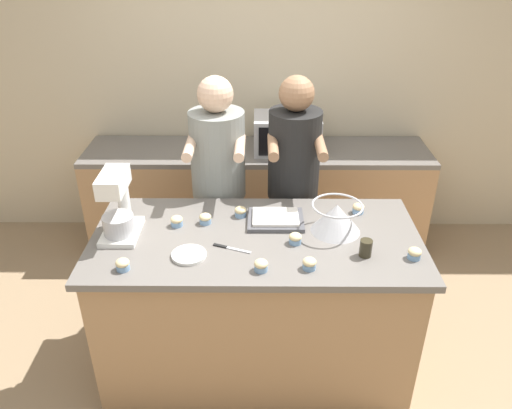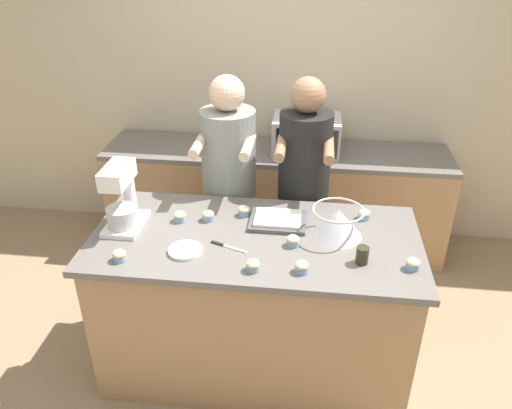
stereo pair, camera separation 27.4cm
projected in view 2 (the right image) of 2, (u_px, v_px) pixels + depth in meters
The scene contains 22 objects.
ground_plane at pixel (255, 359), 3.26m from camera, with size 16.00×16.00×0.00m, color #937A5B.
back_wall at pixel (281, 83), 4.12m from camera, with size 10.00×0.06×2.70m.
island_counter at pixel (255, 302), 3.03m from camera, with size 1.85×0.89×0.96m.
back_counter at pixel (275, 199), 4.26m from camera, with size 2.80×0.60×0.89m.
person_left at pixel (230, 192), 3.41m from camera, with size 0.37×0.52×1.69m.
person_right at pixel (303, 196), 3.36m from camera, with size 0.35×0.51×1.70m.
stand_mixer at pixel (122, 200), 2.81m from camera, with size 0.20×0.30×0.39m.
mixing_bowl at pixel (337, 222), 2.76m from camera, with size 0.29×0.29×0.17m.
baking_tray at pixel (278, 220), 2.92m from camera, with size 0.33×0.26×0.04m.
microwave_oven at pixel (306, 135), 3.95m from camera, with size 0.53×0.37×0.29m.
drinking_glass at pixel (362, 255), 2.55m from camera, with size 0.07×0.07×0.09m.
small_plate at pixel (185, 250), 2.66m from camera, with size 0.18×0.18×0.02m.
knife at pixel (226, 246), 2.71m from camera, with size 0.21×0.09×0.01m.
cupcake_0 at pixel (413, 264), 2.51m from camera, with size 0.07×0.07×0.06m.
cupcake_1 at pixel (364, 214), 2.95m from camera, with size 0.07×0.07×0.06m.
cupcake_2 at pixel (244, 211), 2.99m from camera, with size 0.07×0.07×0.06m.
cupcake_3 at pixel (253, 265), 2.50m from camera, with size 0.07×0.07×0.06m.
cupcake_4 at pixel (180, 216), 2.93m from camera, with size 0.07×0.07×0.06m.
cupcake_5 at pixel (302, 267), 2.49m from camera, with size 0.07×0.07×0.06m.
cupcake_6 at pixel (293, 241), 2.70m from camera, with size 0.07×0.07×0.06m.
cupcake_7 at pixel (208, 216), 2.93m from camera, with size 0.07×0.07×0.06m.
cupcake_8 at pixel (119, 255), 2.58m from camera, with size 0.07×0.07×0.06m.
Camera 2 is at (0.29, -2.34, 2.48)m, focal length 35.00 mm.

